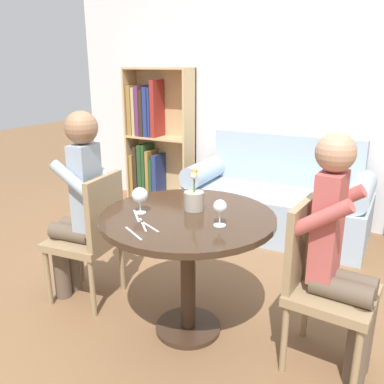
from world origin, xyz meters
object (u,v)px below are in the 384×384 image
chair_right (320,279)px  wine_glass_right (220,208)px  chair_left (92,233)px  flower_vase (194,198)px  couch (276,201)px  person_left (78,204)px  person_right (341,254)px  wine_glass_left (140,196)px  bookshelf_left (153,141)px

chair_right → wine_glass_right: wine_glass_right is taller
chair_left → flower_vase: bearing=90.9°
couch → flower_vase: flower_vase is taller
person_left → flower_vase: (0.81, 0.10, 0.13)m
person_left → wine_glass_right: person_left is taller
person_right → wine_glass_right: size_ratio=8.88×
couch → wine_glass_right: 1.94m
couch → chair_right: couch is taller
wine_glass_right → person_left: bearing=176.9°
person_left → wine_glass_left: bearing=74.9°
couch → person_left: (-0.82, -1.79, 0.38)m
person_right → wine_glass_right: person_right is taller
person_left → wine_glass_left: (0.56, -0.09, 0.16)m
chair_right → person_right: (0.09, -0.01, 0.17)m
bookshelf_left → chair_left: bearing=-67.6°
chair_right → flower_vase: bearing=94.9°
person_left → bookshelf_left: bearing=-165.6°
chair_right → chair_left: bearing=98.1°
chair_left → person_left: person_left is taller
chair_right → flower_vase: size_ratio=3.64×
person_right → wine_glass_left: bearing=104.3°
chair_left → person_right: size_ratio=0.71×
bookshelf_left → person_right: size_ratio=1.21×
bookshelf_left → chair_right: size_ratio=1.71×
chair_left → flower_vase: size_ratio=3.64×
flower_vase → wine_glass_right: bearing=-33.8°
couch → chair_right: size_ratio=1.89×
chair_left → wine_glass_left: (0.48, -0.11, 0.36)m
chair_right → flower_vase: flower_vase is taller
bookshelf_left → person_left: (0.76, -2.05, -0.03)m
wine_glass_left → wine_glass_right: bearing=4.3°
bookshelf_left → wine_glass_right: (1.80, -2.11, 0.14)m
wine_glass_left → flower_vase: flower_vase is taller
person_left → wine_glass_right: bearing=81.1°
wine_glass_right → bookshelf_left: bearing=130.5°
person_left → wine_glass_right: size_ratio=9.11×
person_left → chair_right: bearing=88.1°
person_right → wine_glass_left: person_right is taller
person_right → flower_vase: (-0.83, 0.01, 0.16)m
wine_glass_right → chair_left: bearing=175.8°
person_left → person_right: person_left is taller
wine_glass_right → chair_right: bearing=17.6°
person_right → flower_vase: size_ratio=5.13×
bookshelf_left → chair_right: 3.03m
bookshelf_left → chair_right: bookshelf_left is taller
person_right → chair_right: bearing=87.0°
couch → chair_right: (0.73, -1.69, 0.18)m
wine_glass_left → bookshelf_left: bearing=121.6°
couch → person_left: 2.01m
couch → person_right: 1.92m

